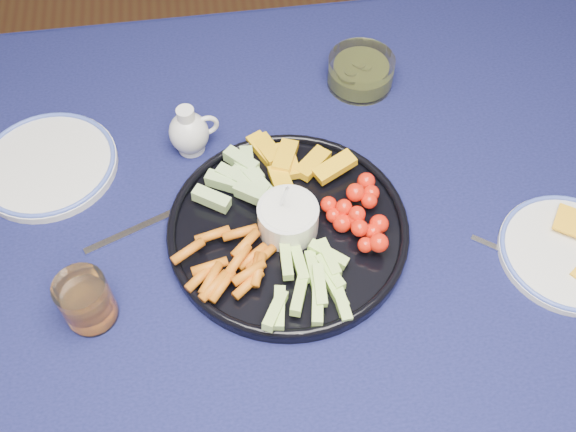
{
  "coord_description": "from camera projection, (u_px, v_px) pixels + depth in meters",
  "views": [
    {
      "loc": [
        -0.08,
        -0.47,
        1.51
      ],
      "look_at": [
        -0.01,
        0.03,
        0.79
      ],
      "focal_mm": 40.0,
      "sensor_mm": 36.0,
      "label": 1
    }
  ],
  "objects": [
    {
      "name": "side_plate_extra",
      "position": [
        48.0,
        164.0,
        0.97
      ],
      "size": [
        0.21,
        0.21,
        0.02
      ],
      "color": "silver",
      "rests_on": "dining_table"
    },
    {
      "name": "crudite_platter",
      "position": [
        286.0,
        225.0,
        0.9
      ],
      "size": [
        0.34,
        0.34,
        0.11
      ],
      "color": "black",
      "rests_on": "dining_table"
    },
    {
      "name": "creamer_pitcher",
      "position": [
        190.0,
        132.0,
        0.97
      ],
      "size": [
        0.08,
        0.06,
        0.08
      ],
      "color": "silver",
      "rests_on": "dining_table"
    },
    {
      "name": "cheese_plate",
      "position": [
        570.0,
        251.0,
        0.88
      ],
      "size": [
        0.19,
        0.19,
        0.02
      ],
      "color": "silver",
      "rests_on": "dining_table"
    },
    {
      "name": "juice_tumbler",
      "position": [
        87.0,
        302.0,
        0.81
      ],
      "size": [
        0.07,
        0.07,
        0.08
      ],
      "color": "white",
      "rests_on": "dining_table"
    },
    {
      "name": "fork_right",
      "position": [
        529.0,
        262.0,
        0.88
      ],
      "size": [
        0.12,
        0.1,
        0.0
      ],
      "color": "silver",
      "rests_on": "dining_table"
    },
    {
      "name": "fork_left",
      "position": [
        153.0,
        222.0,
        0.92
      ],
      "size": [
        0.17,
        0.08,
        0.0
      ],
      "color": "silver",
      "rests_on": "dining_table"
    },
    {
      "name": "pickle_bowl",
      "position": [
        361.0,
        73.0,
        1.07
      ],
      "size": [
        0.11,
        0.11,
        0.05
      ],
      "color": "white",
      "rests_on": "dining_table"
    },
    {
      "name": "dining_table",
      "position": [
        295.0,
        280.0,
        0.97
      ],
      "size": [
        1.67,
        1.07,
        0.75
      ],
      "color": "#51301B",
      "rests_on": "ground"
    }
  ]
}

